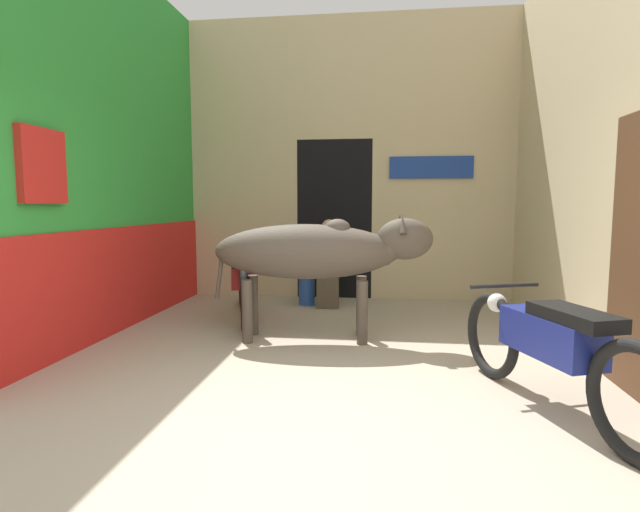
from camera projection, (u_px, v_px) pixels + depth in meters
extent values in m
plane|color=tan|center=(297.00, 428.00, 3.17)|extent=(30.00, 30.00, 0.00)
cube|color=green|center=(107.00, 144.00, 5.48)|extent=(0.18, 4.48, 4.16)
cube|color=red|center=(121.00, 279.00, 5.62)|extent=(0.03, 4.48, 1.16)
cube|color=red|center=(42.00, 166.00, 4.26)|extent=(0.08, 0.56, 0.64)
cube|color=#C6B289|center=(349.00, 78.00, 7.34)|extent=(4.82, 0.18, 1.78)
cube|color=#C6B289|center=(246.00, 219.00, 7.76)|extent=(1.64, 0.18, 2.38)
cube|color=#C6B289|center=(441.00, 220.00, 7.38)|extent=(2.05, 0.18, 2.38)
cube|color=black|center=(337.00, 219.00, 7.94)|extent=(1.13, 0.90, 2.38)
cube|color=navy|center=(431.00, 167.00, 7.22)|extent=(1.19, 0.03, 0.32)
cube|color=#C6B289|center=(588.00, 136.00, 4.85)|extent=(0.18, 4.48, 4.16)
ellipsoid|color=#4C4238|center=(306.00, 252.00, 5.17)|extent=(1.94, 0.75, 0.57)
ellipsoid|color=#4C4238|center=(338.00, 229.00, 5.13)|extent=(0.29, 0.26, 0.21)
cylinder|color=#4C4238|center=(390.00, 248.00, 5.13)|extent=(0.40, 0.30, 0.38)
ellipsoid|color=#4C4238|center=(405.00, 239.00, 5.11)|extent=(0.60, 0.41, 0.43)
cylinder|color=#4C4238|center=(220.00, 271.00, 5.24)|extent=(0.13, 0.05, 0.59)
cylinder|color=#4C4238|center=(361.00, 306.00, 5.37)|extent=(0.11, 0.11, 0.65)
cylinder|color=#4C4238|center=(362.00, 313.00, 5.04)|extent=(0.11, 0.11, 0.65)
cylinder|color=#4C4238|center=(253.00, 305.00, 5.43)|extent=(0.11, 0.11, 0.65)
cylinder|color=#4C4238|center=(247.00, 311.00, 5.10)|extent=(0.11, 0.11, 0.65)
cone|color=#473D33|center=(399.00, 223.00, 5.24)|extent=(0.08, 0.16, 0.22)
cone|color=#473D33|center=(403.00, 224.00, 4.95)|extent=(0.08, 0.16, 0.22)
torus|color=black|center=(636.00, 403.00, 2.70)|extent=(0.31, 0.69, 0.70)
torus|color=black|center=(492.00, 335.00, 4.08)|extent=(0.31, 0.69, 0.70)
cube|color=navy|center=(550.00, 336.00, 3.37)|extent=(0.53, 0.83, 0.28)
cube|color=black|center=(574.00, 316.00, 3.15)|extent=(0.46, 0.68, 0.09)
cylinder|color=black|center=(505.00, 286.00, 3.89)|extent=(0.56, 0.23, 0.03)
sphere|color=silver|center=(497.00, 303.00, 4.00)|extent=(0.15, 0.15, 0.15)
torus|color=black|center=(244.00, 300.00, 5.56)|extent=(0.29, 0.71, 0.72)
torus|color=black|center=(242.00, 281.00, 6.94)|extent=(0.29, 0.71, 0.72)
cube|color=maroon|center=(243.00, 274.00, 6.23)|extent=(0.50, 0.82, 0.28)
cube|color=black|center=(243.00, 262.00, 6.01)|extent=(0.43, 0.67, 0.09)
cylinder|color=black|center=(241.00, 250.00, 6.75)|extent=(0.56, 0.20, 0.03)
sphere|color=silver|center=(241.00, 260.00, 6.86)|extent=(0.15, 0.15, 0.15)
cube|color=brown|center=(328.00, 292.00, 6.81)|extent=(0.29, 0.14, 0.45)
cube|color=brown|center=(329.00, 271.00, 6.87)|extent=(0.29, 0.32, 0.11)
cube|color=navy|center=(329.00, 252.00, 6.91)|extent=(0.42, 0.20, 0.50)
sphere|color=tan|center=(329.00, 227.00, 6.87)|extent=(0.21, 0.21, 0.21)
cylinder|color=#2856B2|center=(307.00, 290.00, 7.05)|extent=(0.23, 0.23, 0.42)
cylinder|color=#2856B2|center=(307.00, 274.00, 7.02)|extent=(0.32, 0.32, 0.04)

